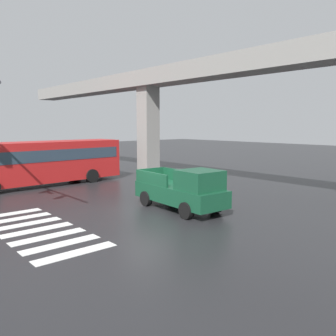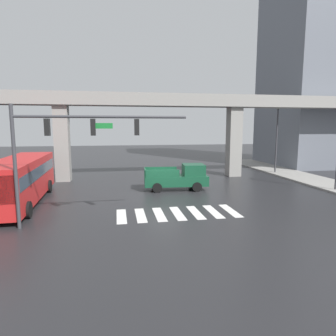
% 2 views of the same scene
% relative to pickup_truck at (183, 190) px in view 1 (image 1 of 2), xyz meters
% --- Properties ---
extents(ground_plane, '(120.00, 120.00, 0.00)m').
position_rel_pickup_truck_xyz_m(ground_plane, '(-1.51, -1.04, -0.99)').
color(ground_plane, '#232326').
extents(crosswalk_stripes, '(7.15, 2.80, 0.01)m').
position_rel_pickup_truck_xyz_m(crosswalk_stripes, '(-1.51, -6.54, -0.98)').
color(crosswalk_stripes, silver).
rests_on(crosswalk_stripes, ground).
extents(elevated_overpass, '(56.77, 1.99, 8.27)m').
position_rel_pickup_truck_xyz_m(elevated_overpass, '(-1.51, 5.72, 6.06)').
color(elevated_overpass, gray).
rests_on(elevated_overpass, ground).
extents(pickup_truck, '(5.22, 2.36, 2.08)m').
position_rel_pickup_truck_xyz_m(pickup_truck, '(0.00, 0.00, 0.00)').
color(pickup_truck, '#14472D').
rests_on(pickup_truck, ground).
extents(city_bus, '(3.13, 10.90, 2.99)m').
position_rel_pickup_truck_xyz_m(city_bus, '(-11.40, -2.27, 0.73)').
color(city_bus, red).
rests_on(city_bus, ground).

